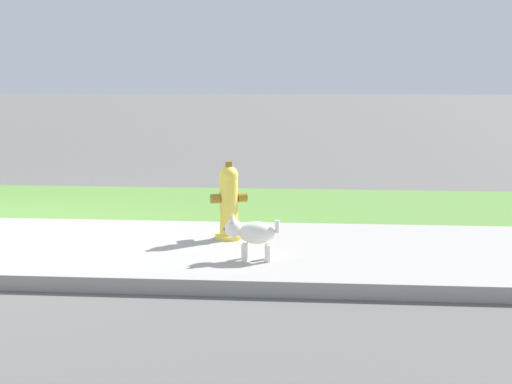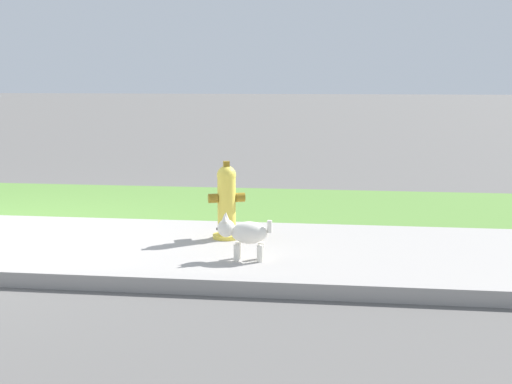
# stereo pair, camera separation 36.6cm
# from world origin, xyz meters

# --- Properties ---
(grass_verge) EXTENTS (18.00, 2.41, 0.01)m
(grass_verge) POSITION_xyz_m (0.00, 2.44, 0.00)
(grass_verge) COLOR #568438
(grass_verge) RESTS_ON ground
(fire_hydrant_by_grass_verge) EXTENTS (0.37, 0.34, 0.77)m
(fire_hydrant_by_grass_verge) POSITION_xyz_m (2.52, 0.44, 0.37)
(fire_hydrant_by_grass_verge) COLOR yellow
(fire_hydrant_by_grass_verge) RESTS_ON ground
(small_white_dog) EXTENTS (0.49, 0.20, 0.42)m
(small_white_dog) POSITION_xyz_m (2.82, -0.37, 0.24)
(small_white_dog) COLOR silver
(small_white_dog) RESTS_ON ground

